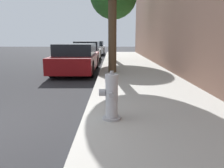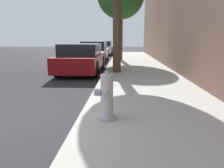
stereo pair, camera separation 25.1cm
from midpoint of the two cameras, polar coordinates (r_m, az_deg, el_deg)
sidewalk_slab at (r=3.59m, az=16.36°, el=-12.02°), size 2.96×40.00×0.14m
fire_hydrant at (r=3.67m, az=0.55°, el=-3.52°), size 0.37×0.39×0.83m
parked_car_near at (r=9.97m, az=-7.14°, el=6.69°), size 1.73×4.42×1.28m
parked_car_mid at (r=15.30m, az=-4.10°, el=8.51°), size 1.71×3.95×1.32m
parked_car_far at (r=21.18m, az=-2.07°, el=9.40°), size 1.79×4.02×1.28m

